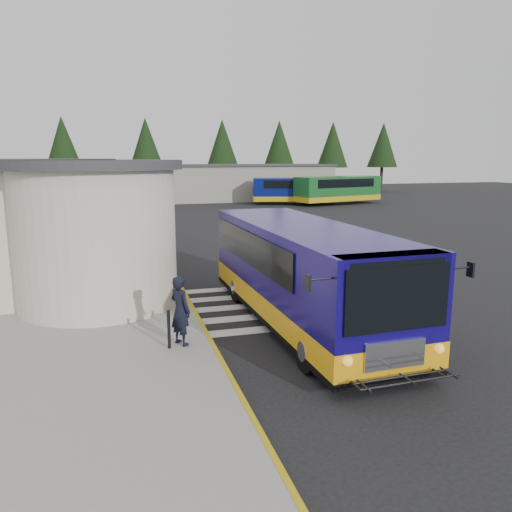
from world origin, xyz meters
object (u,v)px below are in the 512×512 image
object	(u,v)px
pedestrian_a	(180,310)
transit_bus	(303,277)
bollard	(169,329)
far_bus_a	(297,190)
pedestrian_b	(77,283)
far_bus_b	(338,189)

from	to	relation	value
pedestrian_a	transit_bus	bearing A→B (deg)	-105.54
transit_bus	bollard	size ratio (longest dim) A/B	10.58
far_bus_a	pedestrian_a	bearing A→B (deg)	169.24
pedestrian_b	bollard	size ratio (longest dim) A/B	1.82
bollard	far_bus_b	xyz separation A→B (m)	(22.33, 37.51, 1.01)
pedestrian_b	far_bus_a	size ratio (longest dim) A/B	0.19
pedestrian_a	bollard	distance (m)	0.57
transit_bus	bollard	distance (m)	4.45
bollard	far_bus_a	size ratio (longest dim) A/B	0.11
transit_bus	far_bus_b	bearing A→B (deg)	61.63
transit_bus	far_bus_a	size ratio (longest dim) A/B	1.11
transit_bus	pedestrian_b	xyz separation A→B (m)	(-6.65, 2.65, -0.37)
pedestrian_a	bollard	xyz separation A→B (m)	(-0.33, -0.20, -0.42)
far_bus_b	far_bus_a	bearing A→B (deg)	57.56
bollard	far_bus_a	bearing A→B (deg)	65.09
transit_bus	pedestrian_b	bearing A→B (deg)	156.54
bollard	far_bus_b	size ratio (longest dim) A/B	0.10
pedestrian_b	pedestrian_a	bearing A→B (deg)	6.56
transit_bus	pedestrian_a	bearing A→B (deg)	-165.98
pedestrian_b	far_bus_b	size ratio (longest dim) A/B	0.18
pedestrian_b	bollard	xyz separation A→B (m)	(2.47, -3.94, -0.43)
transit_bus	pedestrian_a	world-z (taller)	transit_bus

